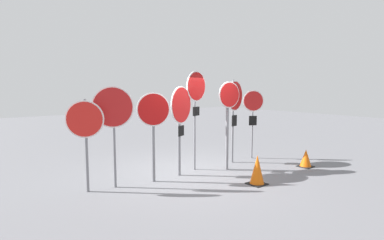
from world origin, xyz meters
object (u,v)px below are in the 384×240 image
at_px(stop_sign_4, 196,94).
at_px(stop_sign_7, 253,107).
at_px(stop_sign_2, 153,118).
at_px(stop_sign_6, 234,102).
at_px(stop_sign_1, 113,113).
at_px(stop_sign_3, 181,113).
at_px(traffic_cone_1, 306,158).
at_px(stop_sign_5, 228,109).
at_px(stop_sign_0, 85,125).
at_px(traffic_cone_0, 257,170).

distance_m(stop_sign_4, stop_sign_7, 2.28).
relative_size(stop_sign_2, stop_sign_6, 0.86).
height_order(stop_sign_4, stop_sign_6, stop_sign_4).
height_order(stop_sign_1, stop_sign_3, stop_sign_3).
height_order(stop_sign_6, stop_sign_7, stop_sign_6).
distance_m(stop_sign_7, traffic_cone_1, 2.16).
relative_size(stop_sign_2, stop_sign_3, 0.94).
xyz_separation_m(stop_sign_5, traffic_cone_1, (1.97, -1.13, -1.42)).
bearing_deg(stop_sign_3, stop_sign_6, -20.13).
distance_m(stop_sign_0, stop_sign_4, 3.01).
xyz_separation_m(stop_sign_7, traffic_cone_1, (0.43, -1.61, -1.38)).
bearing_deg(stop_sign_4, stop_sign_1, 166.76).
relative_size(stop_sign_1, stop_sign_4, 0.85).
bearing_deg(stop_sign_1, stop_sign_3, 29.13).
relative_size(stop_sign_5, stop_sign_6, 0.97).
bearing_deg(traffic_cone_1, stop_sign_4, 148.35).
relative_size(stop_sign_1, stop_sign_3, 1.00).
bearing_deg(stop_sign_4, stop_sign_0, 164.70).
bearing_deg(traffic_cone_1, stop_sign_1, 162.65).
xyz_separation_m(stop_sign_2, traffic_cone_0, (1.82, -1.59, -1.18)).
bearing_deg(stop_sign_3, stop_sign_7, -20.87).
bearing_deg(stop_sign_7, stop_sign_1, -147.63).
xyz_separation_m(traffic_cone_0, traffic_cone_1, (2.30, 0.18, -0.09)).
relative_size(stop_sign_1, stop_sign_5, 0.95).
bearing_deg(traffic_cone_1, stop_sign_2, 161.11).
bearing_deg(stop_sign_4, traffic_cone_1, -46.65).
distance_m(stop_sign_0, stop_sign_5, 3.69).
relative_size(stop_sign_5, traffic_cone_0, 3.48).
xyz_separation_m(stop_sign_0, stop_sign_6, (4.34, -0.07, 0.36)).
xyz_separation_m(stop_sign_1, stop_sign_4, (2.37, 0.07, 0.37)).
relative_size(stop_sign_0, traffic_cone_1, 3.99).
relative_size(stop_sign_1, stop_sign_2, 1.07).
bearing_deg(stop_sign_1, stop_sign_0, -155.56).
distance_m(stop_sign_1, stop_sign_6, 3.76).
bearing_deg(stop_sign_4, traffic_cone_0, -93.60).
bearing_deg(stop_sign_4, stop_sign_2, 174.20).
xyz_separation_m(stop_sign_4, stop_sign_5, (0.70, -0.52, -0.39)).
bearing_deg(stop_sign_7, stop_sign_5, -130.75).
xyz_separation_m(stop_sign_3, stop_sign_5, (1.34, -0.33, 0.06)).
relative_size(stop_sign_1, traffic_cone_0, 3.29).
bearing_deg(stop_sign_1, traffic_cone_1, 15.70).
xyz_separation_m(stop_sign_0, stop_sign_5, (3.65, -0.53, 0.22)).
distance_m(traffic_cone_0, traffic_cone_1, 2.31).
distance_m(stop_sign_3, traffic_cone_1, 3.86).
height_order(stop_sign_0, stop_sign_3, stop_sign_3).
bearing_deg(stop_sign_2, traffic_cone_0, -23.10).
bearing_deg(stop_sign_3, traffic_cone_0, -82.38).
distance_m(stop_sign_0, stop_sign_2, 1.52).
height_order(stop_sign_3, traffic_cone_0, stop_sign_3).
relative_size(stop_sign_5, traffic_cone_1, 4.78).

